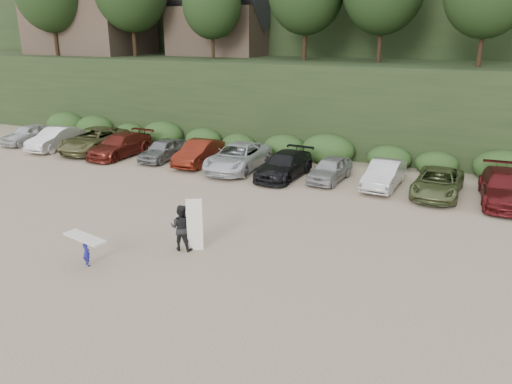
% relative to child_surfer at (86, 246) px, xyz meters
% --- Properties ---
extents(ground, '(120.00, 120.00, 0.00)m').
position_rel_child_surfer_xyz_m(ground, '(2.98, 3.81, -0.77)').
color(ground, tan).
rests_on(ground, ground).
extents(parked_cars, '(34.58, 6.16, 1.62)m').
position_rel_child_surfer_xyz_m(parked_cars, '(-2.06, 13.92, -0.02)').
color(parked_cars, silver).
rests_on(parked_cars, ground).
extents(child_surfer, '(1.97, 0.94, 1.14)m').
position_rel_child_surfer_xyz_m(child_surfer, '(0.00, 0.00, 0.00)').
color(child_surfer, navy).
rests_on(child_surfer, ground).
extents(adult_surfer, '(1.40, 0.85, 2.18)m').
position_rel_child_surfer_xyz_m(adult_surfer, '(2.47, 2.64, 0.16)').
color(adult_surfer, black).
rests_on(adult_surfer, ground).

